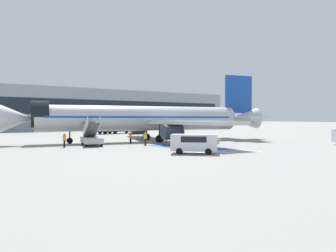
{
  "coord_description": "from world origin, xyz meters",
  "views": [
    {
      "loc": [
        -23.16,
        -43.71,
        3.49
      ],
      "look_at": [
        3.36,
        -4.45,
        2.41
      ],
      "focal_mm": 35.0,
      "sensor_mm": 36.0,
      "label": 1
    }
  ],
  "objects": [
    {
      "name": "apron_walkway_bar_6",
      "position": [
        4.28,
        -19.14,
        0.0
      ],
      "size": [
        0.44,
        3.6,
        0.01
      ],
      "primitive_type": "cube",
      "color": "silver",
      "rests_on": "ground_plane"
    },
    {
      "name": "apron_walkway_bar_3",
      "position": [
        0.68,
        -19.14,
        0.0
      ],
      "size": [
        0.44,
        3.6,
        0.01
      ],
      "primitive_type": "cube",
      "color": "silver",
      "rests_on": "ground_plane"
    },
    {
      "name": "service_van_0",
      "position": [
        -2.85,
        -18.33,
        1.17
      ],
      "size": [
        4.7,
        4.55,
        1.93
      ],
      "rotation": [
        0.0,
        0.0,
        3.97
      ],
      "color": "silver",
      "rests_on": "ground_plane"
    },
    {
      "name": "boarding_stairs_forward",
      "position": [
        -7.79,
        -3.38,
        0.96
      ],
      "size": [
        3.12,
        5.51,
        3.77
      ],
      "rotation": [
        0.0,
        0.0,
        -0.2
      ],
      "color": "#ADB2BA",
      "rests_on": "ground_plane"
    },
    {
      "name": "ground_crew_2",
      "position": [
        -1.83,
        -6.86,
        0.99
      ],
      "size": [
        0.47,
        0.32,
        1.72
      ],
      "rotation": [
        0.0,
        0.0,
        3.37
      ],
      "color": "#2D2D33",
      "rests_on": "ground_plane"
    },
    {
      "name": "apron_walkway_bar_4",
      "position": [
        1.88,
        -19.14,
        0.0
      ],
      "size": [
        0.44,
        3.6,
        0.01
      ],
      "primitive_type": "cube",
      "color": "silver",
      "rests_on": "ground_plane"
    },
    {
      "name": "apron_walkway_bar_2",
      "position": [
        -0.52,
        -19.14,
        0.0
      ],
      "size": [
        0.44,
        3.6,
        0.01
      ],
      "primitive_type": "cube",
      "color": "silver",
      "rests_on": "ground_plane"
    },
    {
      "name": "apron_walkway_bar_1",
      "position": [
        -1.72,
        -19.14,
        0.0
      ],
      "size": [
        0.44,
        3.6,
        0.01
      ],
      "primitive_type": "cube",
      "color": "silver",
      "rests_on": "ground_plane"
    },
    {
      "name": "fuel_tanker",
      "position": [
        8.99,
        25.49,
        1.76
      ],
      "size": [
        10.21,
        3.53,
        3.49
      ],
      "rotation": [
        0.0,
        0.0,
        -1.46
      ],
      "color": "#38383D",
      "rests_on": "ground_plane"
    },
    {
      "name": "traffic_cone_0",
      "position": [
        2.74,
        -5.07,
        0.28
      ],
      "size": [
        0.5,
        0.5,
        0.55
      ],
      "color": "orange",
      "rests_on": "ground_plane"
    },
    {
      "name": "apron_walkway_bar_5",
      "position": [
        3.08,
        -19.14,
        0.0
      ],
      "size": [
        0.44,
        3.6,
        0.01
      ],
      "primitive_type": "cube",
      "color": "silver",
      "rests_on": "ground_plane"
    },
    {
      "name": "apron_stand_patch_blue",
      "position": [
        1.28,
        -12.05,
        0.0
      ],
      "size": [
        5.76,
        10.42,
        0.01
      ],
      "primitive_type": "cube",
      "color": "#2856A8",
      "rests_on": "ground_plane"
    },
    {
      "name": "apron_leadline_yellow",
      "position": [
        1.28,
        -0.75,
        0.0
      ],
      "size": [
        72.92,
        15.13,
        0.01
      ],
      "primitive_type": "cube",
      "rotation": [
        0.0,
        0.0,
        1.37
      ],
      "color": "gold",
      "rests_on": "ground_plane"
    },
    {
      "name": "ground_crew_0",
      "position": [
        -11.53,
        -4.26,
        0.99
      ],
      "size": [
        0.47,
        0.47,
        1.72
      ],
      "rotation": [
        0.0,
        0.0,
        0.78
      ],
      "color": "black",
      "rests_on": "ground_plane"
    },
    {
      "name": "ground_crew_1",
      "position": [
        -2.06,
        -3.18,
        0.95
      ],
      "size": [
        0.48,
        0.35,
        1.66
      ],
      "rotation": [
        0.0,
        0.0,
        3.45
      ],
      "color": "black",
      "rests_on": "ground_plane"
    },
    {
      "name": "terminal_building",
      "position": [
        -5.41,
        55.8,
        6.29
      ],
      "size": [
        139.7,
        12.1,
        12.57
      ],
      "color": "#89939E",
      "rests_on": "ground_plane"
    },
    {
      "name": "traffic_cone_1",
      "position": [
        10.93,
        -5.06,
        0.24
      ],
      "size": [
        0.43,
        0.43,
        0.48
      ],
      "color": "orange",
      "rests_on": "ground_plane"
    },
    {
      "name": "traffic_cone_2",
      "position": [
        7.76,
        -10.1,
        0.35
      ],
      "size": [
        0.62,
        0.62,
        0.69
      ],
      "color": "orange",
      "rests_on": "ground_plane"
    },
    {
      "name": "airliner",
      "position": [
        1.99,
        -0.9,
        3.5
      ],
      "size": [
        39.92,
        35.59,
        10.79
      ],
      "rotation": [
        0.0,
        0.0,
        1.37
      ],
      "color": "#B7BCC4",
      "rests_on": "ground_plane"
    },
    {
      "name": "apron_walkway_bar_0",
      "position": [
        -2.92,
        -19.14,
        0.0
      ],
      "size": [
        0.44,
        3.6,
        0.01
      ],
      "primitive_type": "cube",
      "color": "silver",
      "rests_on": "ground_plane"
    },
    {
      "name": "ground_plane",
      "position": [
        0.0,
        0.0,
        0.0
      ],
      "size": [
        600.0,
        600.0,
        0.0
      ],
      "primitive_type": "plane",
      "color": "gray"
    }
  ]
}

